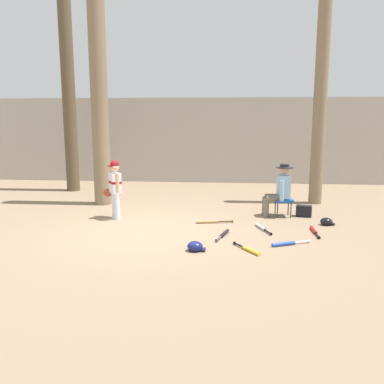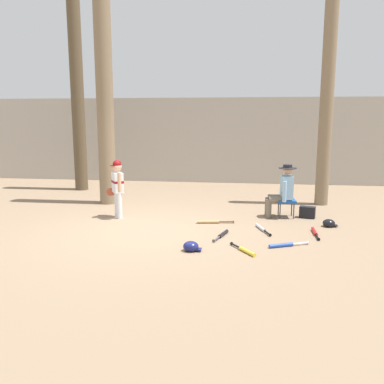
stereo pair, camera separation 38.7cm
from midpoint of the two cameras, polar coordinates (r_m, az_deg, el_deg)
name	(u,v)px [view 2 (the right image)]	position (r m, az deg, el deg)	size (l,w,h in m)	color
ground_plane	(146,232)	(8.16, -5.03, -5.57)	(60.00, 60.00, 0.00)	#897056
concrete_back_wall	(192,140)	(14.40, 0.76, 7.19)	(18.00, 0.36, 2.89)	#ADA89E
tree_near_player	(105,92)	(10.83, -11.02, 13.43)	(0.68, 0.68, 6.42)	#7F6B51
tree_behind_spectator	(327,103)	(11.05, 19.16, 11.59)	(0.48, 0.48, 5.65)	#7F6B51
young_ballplayer	(117,185)	(9.27, -9.18, 0.97)	(0.50, 0.52, 1.31)	white
folding_stool	(286,202)	(9.52, 14.10, -1.30)	(0.42, 0.42, 0.41)	#194C9E
seated_spectator	(282,189)	(9.45, 13.58, 0.35)	(0.67, 0.53, 1.20)	#6B6051
handbag_beside_stool	(307,212)	(9.64, 16.83, -2.71)	(0.34, 0.18, 0.26)	black
tree_far_left	(78,99)	(13.12, -14.77, 12.44)	(0.60, 0.60, 6.21)	brown
bat_red_barrel	(315,232)	(8.40, 17.96, -5.36)	(0.07, 0.76, 0.07)	red
bat_blue_youth	(284,245)	(7.45, 14.15, -7.16)	(0.72, 0.37, 0.07)	#2347AD
bat_wood_tan	(211,222)	(8.80, 3.92, -4.17)	(0.79, 0.18, 0.07)	tan
bat_black_composite	(222,235)	(7.89, 5.62, -5.91)	(0.26, 0.72, 0.07)	black
bat_aluminum_silver	(262,228)	(8.42, 10.96, -5.01)	(0.30, 0.75, 0.07)	#B7BCC6
bat_yellow_trainer	(245,251)	(7.02, 9.00, -8.05)	(0.45, 0.62, 0.07)	yellow
batting_helmet_black	(329,223)	(9.03, 19.65, -4.12)	(0.30, 0.23, 0.17)	black
batting_helmet_navy	(191,247)	(7.00, 1.46, -7.59)	(0.31, 0.24, 0.18)	navy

